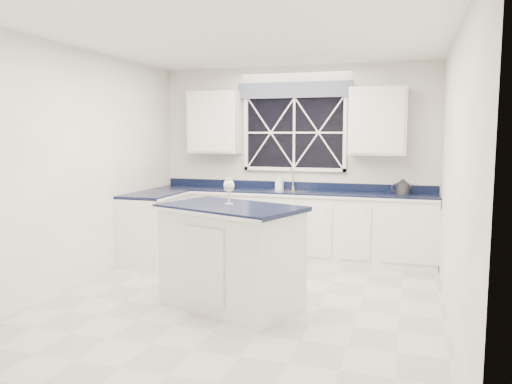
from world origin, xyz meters
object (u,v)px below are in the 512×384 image
(faucet, at_px, (293,178))
(island, at_px, (231,256))
(soap_bottle, at_px, (279,182))
(dishwasher, at_px, (217,224))
(wine_glass, at_px, (229,186))
(kettle, at_px, (403,187))

(faucet, relative_size, island, 0.19)
(faucet, xyz_separation_m, soap_bottle, (-0.19, -0.02, -0.05))
(dishwasher, xyz_separation_m, soap_bottle, (0.91, 0.18, 0.64))
(faucet, bearing_deg, wine_glass, -93.08)
(soap_bottle, bearing_deg, wine_glass, -88.22)
(wine_glass, distance_m, soap_bottle, 2.28)
(dishwasher, relative_size, faucet, 2.72)
(wine_glass, bearing_deg, kettle, 53.16)
(wine_glass, relative_size, soap_bottle, 1.21)
(island, bearing_deg, kettle, 74.92)
(kettle, xyz_separation_m, wine_glass, (-1.64, -2.19, 0.17))
(faucet, xyz_separation_m, island, (-0.08, -2.37, -0.58))
(dishwasher, relative_size, wine_glass, 3.17)
(island, relative_size, wine_glass, 6.09)
(faucet, bearing_deg, kettle, -3.83)
(island, xyz_separation_m, kettle, (1.60, 2.27, 0.52))
(wine_glass, bearing_deg, faucet, 86.92)
(soap_bottle, bearing_deg, island, -87.11)
(kettle, bearing_deg, soap_bottle, 166.02)
(island, bearing_deg, dishwasher, 135.18)
(island, height_order, soap_bottle, soap_bottle)
(faucet, distance_m, soap_bottle, 0.20)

